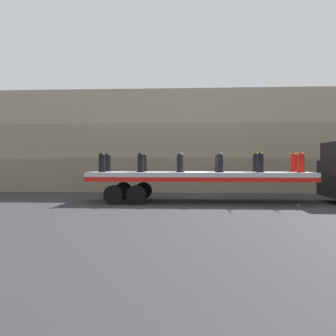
{
  "coord_description": "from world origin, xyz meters",
  "views": [
    {
      "loc": [
        -0.37,
        -17.18,
        1.87
      ],
      "look_at": [
        -1.45,
        0.0,
        1.56
      ],
      "focal_mm": 40.0,
      "sensor_mm": 36.0,
      "label": 1
    }
  ],
  "objects_px": {
    "fire_hydrant_black_near_0": "(102,163)",
    "fire_hydrant_black_near_4": "(260,163)",
    "fire_hydrant_black_near_3": "(220,163)",
    "fire_hydrant_black_far_1": "(144,163)",
    "fire_hydrant_black_far_0": "(108,163)",
    "fire_hydrant_black_far_2": "(181,163)",
    "fire_hydrant_black_far_3": "(218,163)",
    "fire_hydrant_black_near_2": "(180,163)",
    "flatbed_trailer": "(190,177)",
    "fire_hydrant_black_far_4": "(256,163)",
    "fire_hydrant_red_far_5": "(294,163)",
    "fire_hydrant_black_near_1": "(141,163)",
    "fire_hydrant_red_near_5": "(301,163)"
  },
  "relations": [
    {
      "from": "fire_hydrant_black_near_0",
      "to": "fire_hydrant_black_far_2",
      "type": "distance_m",
      "value": 3.7
    },
    {
      "from": "fire_hydrant_black_far_2",
      "to": "fire_hydrant_black_far_1",
      "type": "bearing_deg",
      "value": 180.0
    },
    {
      "from": "flatbed_trailer",
      "to": "fire_hydrant_black_far_4",
      "type": "distance_m",
      "value": 3.2
    },
    {
      "from": "fire_hydrant_black_near_2",
      "to": "fire_hydrant_black_near_1",
      "type": "bearing_deg",
      "value": 180.0
    },
    {
      "from": "fire_hydrant_black_near_0",
      "to": "fire_hydrant_black_near_4",
      "type": "bearing_deg",
      "value": 0.0
    },
    {
      "from": "fire_hydrant_black_far_2",
      "to": "fire_hydrant_black_near_3",
      "type": "relative_size",
      "value": 1.0
    },
    {
      "from": "fire_hydrant_black_near_3",
      "to": "fire_hydrant_black_far_3",
      "type": "relative_size",
      "value": 1.0
    },
    {
      "from": "fire_hydrant_black_far_0",
      "to": "fire_hydrant_red_far_5",
      "type": "xyz_separation_m",
      "value": [
        8.81,
        0.0,
        0.0
      ]
    },
    {
      "from": "fire_hydrant_black_far_0",
      "to": "fire_hydrant_black_far_2",
      "type": "relative_size",
      "value": 1.0
    },
    {
      "from": "fire_hydrant_black_near_2",
      "to": "fire_hydrant_black_far_4",
      "type": "bearing_deg",
      "value": 17.89
    },
    {
      "from": "flatbed_trailer",
      "to": "fire_hydrant_black_far_4",
      "type": "xyz_separation_m",
      "value": [
        3.08,
        0.57,
        0.65
      ]
    },
    {
      "from": "fire_hydrant_black_far_4",
      "to": "fire_hydrant_red_far_5",
      "type": "distance_m",
      "value": 1.76
    },
    {
      "from": "fire_hydrant_red_near_5",
      "to": "fire_hydrant_black_near_3",
      "type": "bearing_deg",
      "value": 180.0
    },
    {
      "from": "fire_hydrant_red_near_5",
      "to": "flatbed_trailer",
      "type": "bearing_deg",
      "value": 173.3
    },
    {
      "from": "fire_hydrant_black_near_2",
      "to": "fire_hydrant_red_near_5",
      "type": "xyz_separation_m",
      "value": [
        5.28,
        0.0,
        0.0
      ]
    },
    {
      "from": "fire_hydrant_black_near_1",
      "to": "fire_hydrant_black_near_4",
      "type": "bearing_deg",
      "value": 0.0
    },
    {
      "from": "fire_hydrant_black_far_1",
      "to": "fire_hydrant_black_far_3",
      "type": "xyz_separation_m",
      "value": [
        3.52,
        0.0,
        0.0
      ]
    },
    {
      "from": "flatbed_trailer",
      "to": "fire_hydrant_black_near_0",
      "type": "height_order",
      "value": "fire_hydrant_black_near_0"
    },
    {
      "from": "fire_hydrant_black_far_0",
      "to": "fire_hydrant_black_near_2",
      "type": "height_order",
      "value": "same"
    },
    {
      "from": "fire_hydrant_black_far_1",
      "to": "fire_hydrant_black_far_0",
      "type": "bearing_deg",
      "value": 180.0
    },
    {
      "from": "flatbed_trailer",
      "to": "fire_hydrant_red_near_5",
      "type": "bearing_deg",
      "value": -6.7
    },
    {
      "from": "fire_hydrant_red_near_5",
      "to": "fire_hydrant_black_near_0",
      "type": "bearing_deg",
      "value": 180.0
    },
    {
      "from": "fire_hydrant_black_far_2",
      "to": "fire_hydrant_red_far_5",
      "type": "bearing_deg",
      "value": 0.0
    },
    {
      "from": "fire_hydrant_black_near_2",
      "to": "flatbed_trailer",
      "type": "bearing_deg",
      "value": 51.91
    },
    {
      "from": "fire_hydrant_black_near_3",
      "to": "fire_hydrant_black_far_4",
      "type": "relative_size",
      "value": 1.0
    },
    {
      "from": "fire_hydrant_black_near_0",
      "to": "fire_hydrant_black_near_4",
      "type": "distance_m",
      "value": 7.05
    },
    {
      "from": "fire_hydrant_black_far_2",
      "to": "fire_hydrant_black_far_3",
      "type": "distance_m",
      "value": 1.76
    },
    {
      "from": "fire_hydrant_black_far_0",
      "to": "fire_hydrant_red_far_5",
      "type": "height_order",
      "value": "same"
    },
    {
      "from": "fire_hydrant_red_far_5",
      "to": "fire_hydrant_black_far_1",
      "type": "bearing_deg",
      "value": 180.0
    },
    {
      "from": "fire_hydrant_black_far_0",
      "to": "fire_hydrant_black_near_1",
      "type": "bearing_deg",
      "value": -32.85
    },
    {
      "from": "fire_hydrant_black_near_3",
      "to": "fire_hydrant_red_near_5",
      "type": "distance_m",
      "value": 3.52
    },
    {
      "from": "fire_hydrant_black_near_0",
      "to": "fire_hydrant_black_near_2",
      "type": "height_order",
      "value": "same"
    },
    {
      "from": "fire_hydrant_black_near_3",
      "to": "fire_hydrant_black_far_1",
      "type": "bearing_deg",
      "value": 162.11
    },
    {
      "from": "fire_hydrant_black_near_1",
      "to": "fire_hydrant_black_far_0",
      "type": "bearing_deg",
      "value": 147.15
    },
    {
      "from": "fire_hydrant_black_near_1",
      "to": "fire_hydrant_black_far_1",
      "type": "bearing_deg",
      "value": 90.0
    },
    {
      "from": "fire_hydrant_black_near_3",
      "to": "fire_hydrant_black_near_2",
      "type": "bearing_deg",
      "value": 180.0
    },
    {
      "from": "fire_hydrant_black_far_4",
      "to": "fire_hydrant_black_near_2",
      "type": "bearing_deg",
      "value": -162.11
    },
    {
      "from": "flatbed_trailer",
      "to": "fire_hydrant_black_far_1",
      "type": "distance_m",
      "value": 2.37
    },
    {
      "from": "fire_hydrant_black_far_3",
      "to": "fire_hydrant_red_near_5",
      "type": "xyz_separation_m",
      "value": [
        3.52,
        -1.14,
        0.0
      ]
    },
    {
      "from": "fire_hydrant_black_far_1",
      "to": "fire_hydrant_black_far_2",
      "type": "xyz_separation_m",
      "value": [
        1.76,
        0.0,
        0.0
      ]
    },
    {
      "from": "fire_hydrant_black_far_3",
      "to": "fire_hydrant_red_far_5",
      "type": "bearing_deg",
      "value": 0.0
    },
    {
      "from": "fire_hydrant_black_far_1",
      "to": "fire_hydrant_red_far_5",
      "type": "relative_size",
      "value": 1.0
    },
    {
      "from": "fire_hydrant_red_far_5",
      "to": "fire_hydrant_black_near_3",
      "type": "bearing_deg",
      "value": -162.11
    },
    {
      "from": "fire_hydrant_black_far_3",
      "to": "fire_hydrant_red_near_5",
      "type": "height_order",
      "value": "same"
    },
    {
      "from": "fire_hydrant_black_near_3",
      "to": "fire_hydrant_black_far_3",
      "type": "distance_m",
      "value": 1.14
    },
    {
      "from": "fire_hydrant_black_near_2",
      "to": "fire_hydrant_black_far_3",
      "type": "relative_size",
      "value": 1.0
    },
    {
      "from": "fire_hydrant_black_near_1",
      "to": "fire_hydrant_black_far_2",
      "type": "height_order",
      "value": "same"
    },
    {
      "from": "fire_hydrant_black_near_0",
      "to": "fire_hydrant_black_far_2",
      "type": "bearing_deg",
      "value": 17.89
    },
    {
      "from": "fire_hydrant_black_near_2",
      "to": "fire_hydrant_red_far_5",
      "type": "xyz_separation_m",
      "value": [
        5.28,
        1.14,
        0.0
      ]
    },
    {
      "from": "fire_hydrant_black_far_0",
      "to": "fire_hydrant_black_far_1",
      "type": "bearing_deg",
      "value": 0.0
    }
  ]
}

